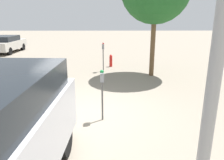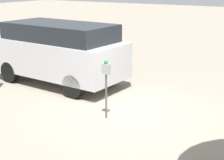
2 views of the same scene
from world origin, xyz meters
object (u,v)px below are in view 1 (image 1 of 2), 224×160
Objects in this scene: parking_meter_near at (102,84)px; fire_hydrant at (111,61)px; parking_meter_far at (103,50)px; car_distant at (6,44)px; lamp_post at (215,74)px.

parking_meter_near is 7.06m from fire_hydrant.
car_distant is (-6.56, -8.18, -0.41)m from parking_meter_far.
lamp_post is (9.09, 1.64, 1.09)m from parking_meter_far.
car_distant is at bearing -131.70° from parking_meter_far.
lamp_post reaches higher than parking_meter_far.
parking_meter_near reaches higher than fire_hydrant.
fire_hydrant is (-10.26, -1.21, -1.88)m from lamp_post.
parking_meter_near is 3.76m from lamp_post.
car_distant is (-15.65, -9.82, -1.50)m from lamp_post.
parking_meter_near is at bearing -1.78° from parking_meter_far.
parking_meter_near is 5.85m from parking_meter_far.
lamp_post is 1.54× the size of car_distant.
parking_meter_far is at bearing -126.67° from car_distant.
car_distant reaches higher than fire_hydrant.
lamp_post reaches higher than car_distant.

